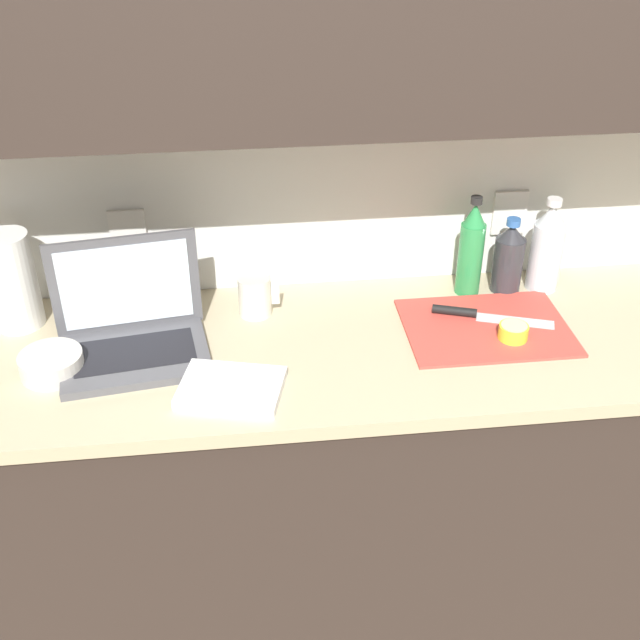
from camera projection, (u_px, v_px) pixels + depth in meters
ground_plane at (422, 589)px, 2.43m from camera, size 12.00×12.00×0.00m
wall_back at (448, 42)px, 1.78m from camera, size 5.20×0.38×2.60m
counter_unit at (441, 474)px, 2.18m from camera, size 2.34×0.60×0.92m
laptop at (131, 327)px, 1.86m from camera, size 0.37×0.29×0.26m
cutting_board at (486, 327)px, 1.96m from camera, size 0.40×0.30×0.01m
knife at (471, 314)px, 1.99m from camera, size 0.29×0.12×0.02m
lemon_half_cut at (513, 332)px, 1.90m from camera, size 0.07×0.07×0.04m
bottle_green_soda at (547, 248)px, 2.07m from camera, size 0.08×0.08×0.25m
bottle_oil_tall at (508, 258)px, 2.07m from camera, size 0.08×0.08×0.20m
bottle_water_clear at (471, 250)px, 2.05m from camera, size 0.06×0.06×0.27m
measuring_cup at (255, 296)px, 1.99m from camera, size 0.10×0.08×0.10m
bowl_white at (52, 364)px, 1.79m from camera, size 0.14×0.14×0.05m
paper_towel_roll at (12, 281)px, 1.92m from camera, size 0.12×0.12×0.24m
dish_towel at (231, 388)px, 1.74m from camera, size 0.25×0.21×0.02m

